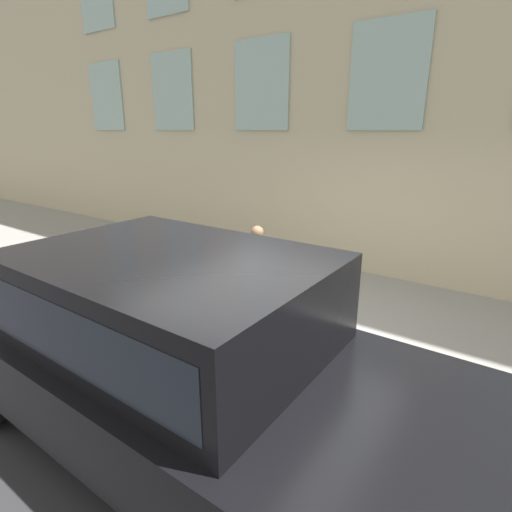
# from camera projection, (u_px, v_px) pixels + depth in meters

# --- Properties ---
(ground_plane) EXTENTS (80.00, 80.00, 0.00)m
(ground_plane) POSITION_uv_depth(u_px,v_px,m) (273.00, 361.00, 4.51)
(ground_plane) COLOR #2D2D30
(sidewalk) EXTENTS (3.05, 60.00, 0.15)m
(sidewalk) POSITION_uv_depth(u_px,v_px,m) (332.00, 308.00, 5.67)
(sidewalk) COLOR gray
(sidewalk) RESTS_ON ground_plane
(fire_hydrant) EXTENTS (0.32, 0.44, 0.80)m
(fire_hydrant) POSITION_uv_depth(u_px,v_px,m) (255.00, 292.00, 4.98)
(fire_hydrant) COLOR #2D7260
(fire_hydrant) RESTS_ON sidewalk
(person) EXTENTS (0.27, 0.18, 1.10)m
(person) POSITION_uv_depth(u_px,v_px,m) (257.00, 257.00, 5.53)
(person) COLOR #726651
(person) RESTS_ON sidewalk
(parked_car_black_near) EXTENTS (1.89, 4.89, 1.62)m
(parked_car_black_near) POSITION_uv_depth(u_px,v_px,m) (174.00, 340.00, 3.16)
(parked_car_black_near) COLOR black
(parked_car_black_near) RESTS_ON ground_plane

